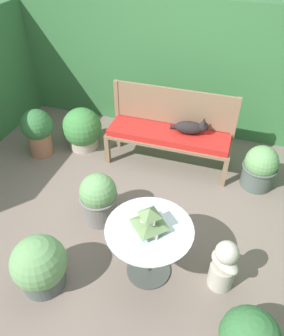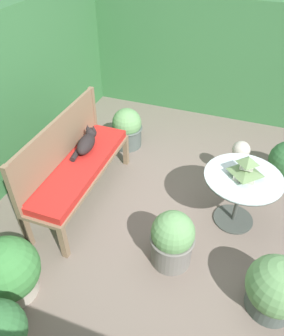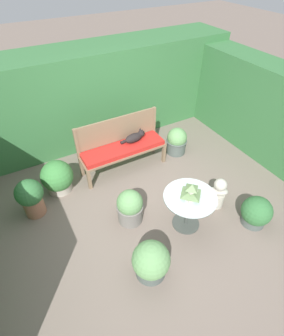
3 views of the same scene
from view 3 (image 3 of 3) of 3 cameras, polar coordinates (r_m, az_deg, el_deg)
The scene contains 15 objects.
ground at distance 4.57m, azimuth 1.26°, elevation -7.49°, with size 30.00×30.00×0.00m, color #75665B.
foliage_hedge_back at distance 5.86m, azimuth -11.31°, elevation 15.35°, with size 6.40×1.08×1.91m, color #38703D.
foliage_hedge_right at distance 5.80m, azimuth 26.10°, elevation 10.68°, with size 0.70×3.55×1.75m, color #38703D.
garden_bench at distance 4.96m, azimuth -4.09°, elevation 3.93°, with size 1.64×0.48×0.52m.
bench_backrest at distance 4.96m, azimuth -5.36°, elevation 7.89°, with size 1.64×0.06×1.03m.
cat at distance 4.99m, azimuth -1.61°, elevation 6.73°, with size 0.50×0.21×0.23m.
patio_table at distance 3.97m, azimuth 10.24°, elevation -7.44°, with size 0.78×0.78×0.63m.
pagoda_birdhouse at distance 3.80m, azimuth 10.66°, elevation -5.08°, with size 0.27×0.27×0.25m.
garden_bust at distance 4.52m, azimuth 16.25°, elevation -5.29°, with size 0.34×0.32×0.58m.
potted_plant_table_near at distance 4.83m, azimuth -17.92°, elevation -2.00°, with size 0.56×0.56×0.61m.
potted_plant_hedge_corner at distance 5.51m, azimuth 7.56°, elevation 5.83°, with size 0.43×0.43×0.57m.
potted_plant_bench_right at distance 3.62m, azimuth 1.96°, elevation -19.70°, with size 0.51×0.51×0.57m.
potted_plant_bench_left at distance 4.49m, azimuth 23.57°, elevation -8.88°, with size 0.47×0.47×0.51m.
potted_plant_patio_mid at distance 4.51m, azimuth -23.10°, elevation -5.76°, with size 0.43×0.43×0.69m.
potted_plant_table_far at distance 4.11m, azimuth -2.63°, elevation -8.45°, with size 0.43×0.43×0.61m.
Camera 3 is at (-1.56, -2.60, 3.43)m, focal length 28.00 mm.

